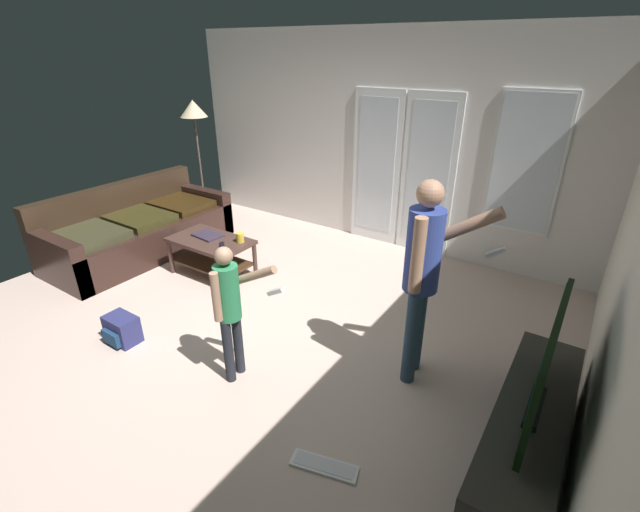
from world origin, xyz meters
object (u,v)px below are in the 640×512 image
Objects in this scene: person_adult at (424,267)px; floor_lamp at (194,115)px; loose_keyboard at (324,466)px; laptop_closed at (208,235)px; person_child at (230,303)px; tv_remote_black at (222,246)px; flat_screen_tv at (546,366)px; backpack at (122,329)px; cup_near_edge at (240,238)px; tv_stand at (526,436)px; coffee_table at (211,249)px; leather_couch at (139,231)px.

person_adult is 4.60m from floor_lamp.
laptop_closed is (-2.61, 1.52, 0.45)m from loose_keyboard.
person_child is 1.63m from tv_remote_black.
flat_screen_tv is 3.69× the size of backpack.
person_child reaches higher than flat_screen_tv.
flat_screen_tv is 3.33m from cup_near_edge.
floor_lamp reaches higher than backpack.
person_child reaches higher than tv_remote_black.
tv_stand is at bearing -65.39° from flat_screen_tv.
cup_near_edge is (1.95, -1.22, -1.04)m from floor_lamp.
floor_lamp is at bearing 139.72° from coffee_table.
leather_couch is 1.25m from coffee_table.
flat_screen_tv is (3.55, -0.73, 0.45)m from coffee_table.
laptop_closed is at bearing 149.82° from loose_keyboard.
floor_lamp is 2.58m from tv_remote_black.
person_child is at bearing -168.85° from tv_stand.
leather_couch is 2.01m from backpack.
flat_screen_tv reaches higher than tv_remote_black.
person_adult reaches higher than cup_near_edge.
floor_lamp reaches higher than flat_screen_tv.
backpack is (-2.36, -1.06, -0.85)m from person_adult.
cup_near_edge reaches higher than loose_keyboard.
person_child reaches higher than leather_couch.
tv_stand is 5.03× the size of laptop_closed.
leather_couch is at bearing -168.63° from laptop_closed.
cup_near_edge is at bearing 164.89° from tv_stand.
tv_stand is 3.37m from tv_remote_black.
cup_near_edge is 0.22m from tv_remote_black.
floor_lamp is at bearing 145.56° from loose_keyboard.
leather_couch is 4.98× the size of loose_keyboard.
laptop_closed is at bearing 104.36° from backpack.
laptop_closed is (1.52, -1.31, -1.08)m from floor_lamp.
person_adult is 2.72m from backpack.
leather_couch reaches higher than coffee_table.
flat_screen_tv reaches higher than laptop_closed.
leather_couch reaches higher than tv_remote_black.
loose_keyboard is (3.77, -1.40, -0.28)m from leather_couch.
backpack is (0.28, -1.38, -0.20)m from coffee_table.
cup_near_edge is at bearing 21.63° from coffee_table.
backpack is at bearing 177.71° from loose_keyboard.
floor_lamp is 2.28m from laptop_closed.
person_adult is at bearing -11.36° from cup_near_edge.
tv_stand is 9.75× the size of tv_remote_black.
tv_remote_black is (-2.38, 0.26, -0.52)m from person_adult.
person_adult is at bearing -21.69° from floor_lamp.
coffee_table is 3.65m from flat_screen_tv.
floor_lamp reaches higher than coffee_table.
tv_stand is 3.61× the size of loose_keyboard.
person_child is 0.66× the size of floor_lamp.
leather_couch is 2.07× the size of flat_screen_tv.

